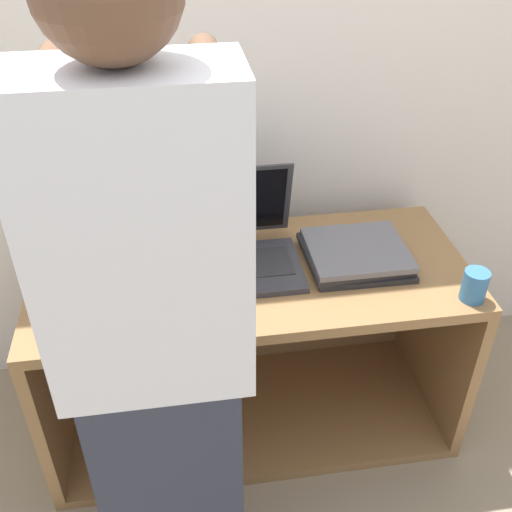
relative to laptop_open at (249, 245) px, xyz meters
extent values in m
plane|color=gray|center=(0.00, -0.36, -0.73)|extent=(12.00, 12.00, 0.00)
cube|color=silver|center=(0.00, 0.35, 0.47)|extent=(8.00, 0.05, 2.40)
cube|color=olive|center=(0.00, -0.06, -0.08)|extent=(1.38, 0.60, 0.04)
cube|color=olive|center=(0.00, -0.06, -0.71)|extent=(1.38, 0.60, 0.04)
cube|color=olive|center=(-0.67, -0.06, -0.39)|extent=(0.04, 0.60, 0.60)
cube|color=olive|center=(0.67, -0.06, -0.39)|extent=(0.04, 0.60, 0.60)
cube|color=olive|center=(0.00, 0.23, -0.39)|extent=(1.31, 0.04, 0.60)
cube|color=#333338|center=(0.00, -0.06, -0.05)|extent=(0.31, 0.28, 0.02)
cube|color=#28282B|center=(0.00, -0.05, -0.04)|extent=(0.25, 0.15, 0.00)
cube|color=#333338|center=(0.00, 0.12, 0.10)|extent=(0.31, 0.07, 0.27)
cube|color=black|center=(0.00, 0.11, 0.10)|extent=(0.27, 0.06, 0.24)
cube|color=gray|center=(-0.33, -0.06, -0.05)|extent=(0.32, 0.29, 0.02)
cube|color=#232326|center=(-0.34, -0.06, -0.03)|extent=(0.32, 0.29, 0.02)
cube|color=#232326|center=(-0.35, -0.06, -0.01)|extent=(0.32, 0.29, 0.02)
cube|color=slate|center=(-0.34, -0.05, 0.01)|extent=(0.31, 0.28, 0.02)
cube|color=slate|center=(-0.33, -0.06, 0.03)|extent=(0.31, 0.28, 0.02)
cube|color=gray|center=(-0.35, -0.06, 0.05)|extent=(0.32, 0.29, 0.02)
cube|color=#B7B7BC|center=(-0.34, -0.05, 0.06)|extent=(0.31, 0.28, 0.02)
cube|color=#232326|center=(0.34, -0.06, -0.05)|extent=(0.31, 0.28, 0.02)
cube|color=#232326|center=(0.33, -0.05, -0.03)|extent=(0.32, 0.29, 0.02)
cube|color=slate|center=(0.34, -0.06, -0.01)|extent=(0.31, 0.28, 0.02)
cube|color=#2D3342|center=(-0.29, -0.62, -0.31)|extent=(0.34, 0.20, 0.84)
cube|color=white|center=(-0.29, -0.62, 0.44)|extent=(0.40, 0.20, 0.67)
cylinder|color=brown|center=(-0.45, -0.36, 0.67)|extent=(0.07, 0.32, 0.07)
cylinder|color=brown|center=(-0.13, -0.36, 0.67)|extent=(0.07, 0.32, 0.07)
cylinder|color=teal|center=(0.62, -0.29, -0.01)|extent=(0.07, 0.07, 0.10)
camera|label=1|loc=(-0.22, -1.56, 1.06)|focal=42.00mm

